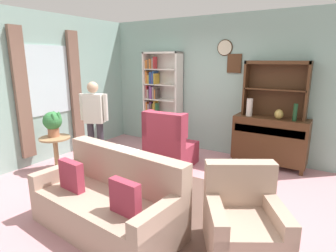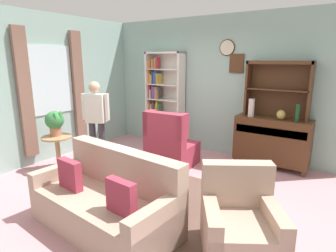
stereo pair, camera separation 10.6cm
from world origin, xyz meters
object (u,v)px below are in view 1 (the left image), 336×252
sideboard_hutch (276,81)px  wingback_chair (169,147)px  sideboard (270,139)px  vase_tall (249,107)px  armchair_floral (243,225)px  plant_stand (56,150)px  vase_round (279,114)px  potted_plant_large (53,122)px  potted_plant_small (64,169)px  bookshelf (160,100)px  person_reading (95,118)px  book_stack (146,173)px  bottle_wine (295,112)px  coffee_table (151,180)px  couch_floral (109,203)px

sideboard_hutch → wingback_chair: size_ratio=1.05×
sideboard → vase_tall: vase_tall is taller
vase_tall → armchair_floral: 2.73m
sideboard_hutch → wingback_chair: (-1.54, -1.14, -1.18)m
plant_stand → vase_round: bearing=34.4°
sideboard → potted_plant_large: 3.89m
sideboard_hutch → potted_plant_small: size_ratio=4.06×
vase_tall → vase_round: size_ratio=1.91×
bookshelf → sideboard: bookshelf is taller
plant_stand → person_reading: (0.38, 0.58, 0.52)m
book_stack → bottle_wine: bearing=56.5°
potted_plant_large → person_reading: person_reading is taller
sideboard → bottle_wine: bottle_wine is taller
person_reading → plant_stand: bearing=-123.3°
wingback_chair → plant_stand: 2.01m
sideboard → potted_plant_large: size_ratio=2.95×
sideboard_hutch → vase_round: 0.60m
sideboard_hutch → person_reading: sideboard_hutch is taller
potted_plant_small → sideboard: bearing=41.1°
bookshelf → vase_round: size_ratio=12.35×
potted_plant_large → potted_plant_small: bearing=-21.8°
potted_plant_large → coffee_table: bearing=-2.1°
armchair_floral → person_reading: person_reading is taller
armchair_floral → coffee_table: armchair_floral is taller
potted_plant_large → book_stack: 2.11m
sideboard → armchair_floral: sideboard is taller
vase_tall → person_reading: 2.84m
bookshelf → person_reading: bearing=-97.2°
armchair_floral → sideboard: bearing=97.5°
bookshelf → bottle_wine: bearing=-3.4°
couch_floral → plant_stand: bearing=159.4°
armchair_floral → plant_stand: bearing=175.0°
vase_tall → couch_floral: bearing=-103.7°
plant_stand → bookshelf: bearing=75.5°
vase_round → bottle_wine: 0.27m
bottle_wine → potted_plant_small: bearing=-143.6°
sideboard_hutch → vase_round: bearing=-53.5°
bookshelf → coffee_table: (1.47, -2.41, -0.67)m
vase_round → person_reading: size_ratio=0.11×
person_reading → bookshelf: bearing=82.8°
vase_round → person_reading: 3.29m
person_reading → book_stack: bearing=-21.3°
vase_tall → potted_plant_small: size_ratio=1.20×
bookshelf → couch_floral: 3.48m
vase_round → coffee_table: 2.62m
vase_round → plant_stand: vase_round is taller
sideboard → coffee_table: size_ratio=1.63×
vase_tall → book_stack: vase_tall is taller
plant_stand → coffee_table: size_ratio=0.78×
sideboard → book_stack: (-1.10, -2.33, -0.07)m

